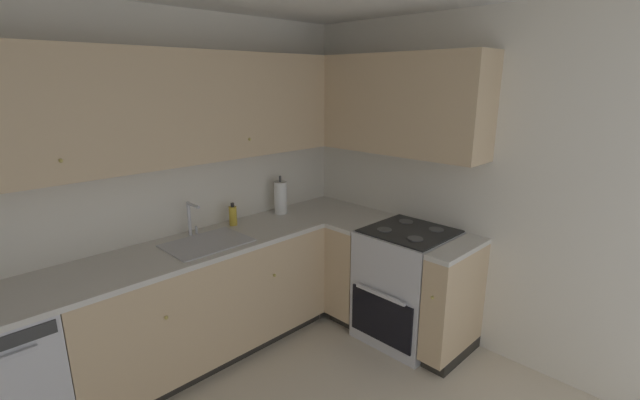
% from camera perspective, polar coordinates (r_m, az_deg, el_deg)
% --- Properties ---
extents(wall_back, '(4.08, 0.05, 2.46)m').
position_cam_1_polar(wall_back, '(3.20, -25.73, 0.12)').
color(wall_back, silver).
rests_on(wall_back, ground_plane).
extents(wall_right, '(0.05, 3.17, 2.46)m').
position_cam_1_polar(wall_right, '(3.38, 19.71, 1.53)').
color(wall_right, silver).
rests_on(wall_right, ground_plane).
extents(lower_cabinets_back, '(1.90, 0.62, 0.85)m').
position_cam_1_polar(lower_cabinets_back, '(3.37, -15.00, -12.81)').
color(lower_cabinets_back, tan).
rests_on(lower_cabinets_back, ground_plane).
extents(countertop_back, '(3.10, 0.60, 0.03)m').
position_cam_1_polar(countertop_back, '(3.19, -15.56, -5.88)').
color(countertop_back, beige).
rests_on(countertop_back, lower_cabinets_back).
extents(lower_cabinets_right, '(0.62, 1.10, 0.85)m').
position_cam_1_polar(lower_cabinets_right, '(3.60, 9.67, -10.58)').
color(lower_cabinets_right, tan).
rests_on(lower_cabinets_right, ground_plane).
extents(countertop_right, '(0.60, 1.10, 0.03)m').
position_cam_1_polar(countertop_right, '(3.43, 9.96, -4.00)').
color(countertop_right, beige).
rests_on(countertop_right, lower_cabinets_right).
extents(oven_range, '(0.68, 0.62, 1.03)m').
position_cam_1_polar(oven_range, '(3.55, 11.28, -10.68)').
color(oven_range, silver).
rests_on(oven_range, ground_plane).
extents(upper_cabinets_back, '(2.78, 0.34, 0.74)m').
position_cam_1_polar(upper_cabinets_back, '(3.04, -20.86, 11.05)').
color(upper_cabinets_back, tan).
extents(upper_cabinets_right, '(0.32, 1.65, 0.74)m').
position_cam_1_polar(upper_cabinets_right, '(3.51, 8.49, 12.32)').
color(upper_cabinets_right, tan).
extents(sink, '(0.56, 0.40, 0.10)m').
position_cam_1_polar(sink, '(3.19, -14.45, -6.18)').
color(sink, '#B7B7BC').
rests_on(sink, countertop_back).
extents(faucet, '(0.07, 0.16, 0.26)m').
position_cam_1_polar(faucet, '(3.31, -16.48, -2.06)').
color(faucet, silver).
rests_on(faucet, countertop_back).
extents(soap_bottle, '(0.06, 0.06, 0.18)m').
position_cam_1_polar(soap_bottle, '(3.50, -11.28, -2.00)').
color(soap_bottle, gold).
rests_on(soap_bottle, countertop_back).
extents(paper_towel_roll, '(0.11, 0.11, 0.34)m').
position_cam_1_polar(paper_towel_roll, '(3.74, -5.16, 0.32)').
color(paper_towel_roll, white).
rests_on(paper_towel_roll, countertop_back).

